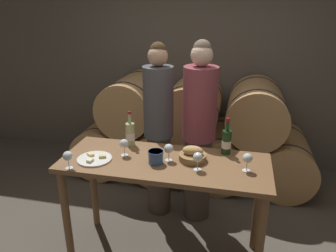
% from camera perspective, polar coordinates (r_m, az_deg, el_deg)
% --- Properties ---
extents(stone_wall_back, '(10.00, 0.12, 3.20)m').
position_cam_1_polar(stone_wall_back, '(4.40, 5.70, 13.98)').
color(stone_wall_back, '#60594F').
rests_on(stone_wall_back, ground_plane).
extents(barrel_stack, '(2.92, 0.94, 1.28)m').
position_cam_1_polar(barrel_stack, '(4.09, 4.13, -1.20)').
color(barrel_stack, tan).
rests_on(barrel_stack, ground_plane).
extents(tasting_table, '(1.67, 0.65, 0.94)m').
position_cam_1_polar(tasting_table, '(2.70, -0.61, -8.70)').
color(tasting_table, brown).
rests_on(tasting_table, ground_plane).
extents(person_left, '(0.29, 0.29, 1.79)m').
position_cam_1_polar(person_left, '(3.25, -1.65, -0.74)').
color(person_left, '#4C4238').
rests_on(person_left, ground_plane).
extents(person_right, '(0.32, 0.32, 1.82)m').
position_cam_1_polar(person_right, '(3.18, 5.41, -1.17)').
color(person_right, '#4C4238').
rests_on(person_right, ground_plane).
extents(wine_bottle_red, '(0.08, 0.08, 0.31)m').
position_cam_1_polar(wine_bottle_red, '(2.76, 10.15, -2.72)').
color(wine_bottle_red, '#193819').
rests_on(wine_bottle_red, tasting_table).
extents(wine_bottle_white, '(0.08, 0.08, 0.31)m').
position_cam_1_polar(wine_bottle_white, '(2.89, -6.58, -1.39)').
color(wine_bottle_white, '#ADBC7F').
rests_on(wine_bottle_white, tasting_table).
extents(blue_crock, '(0.12, 0.12, 0.10)m').
position_cam_1_polar(blue_crock, '(2.57, -2.14, -5.32)').
color(blue_crock, '#335693').
rests_on(blue_crock, tasting_table).
extents(bread_basket, '(0.22, 0.22, 0.12)m').
position_cam_1_polar(bread_basket, '(2.63, 4.32, -5.06)').
color(bread_basket, olive).
rests_on(bread_basket, tasting_table).
extents(cheese_plate, '(0.28, 0.28, 0.04)m').
position_cam_1_polar(cheese_plate, '(2.71, -12.68, -5.58)').
color(cheese_plate, white).
rests_on(cheese_plate, tasting_table).
extents(wine_glass_far_left, '(0.07, 0.07, 0.14)m').
position_cam_1_polar(wine_glass_far_left, '(2.59, -17.05, -5.08)').
color(wine_glass_far_left, white).
rests_on(wine_glass_far_left, tasting_table).
extents(wine_glass_left, '(0.07, 0.07, 0.14)m').
position_cam_1_polar(wine_glass_left, '(2.70, -7.67, -3.13)').
color(wine_glass_left, white).
rests_on(wine_glass_left, tasting_table).
extents(wine_glass_center, '(0.07, 0.07, 0.14)m').
position_cam_1_polar(wine_glass_center, '(2.59, 0.12, -4.02)').
color(wine_glass_center, white).
rests_on(wine_glass_center, tasting_table).
extents(wine_glass_right, '(0.07, 0.07, 0.14)m').
position_cam_1_polar(wine_glass_right, '(2.46, 5.21, -5.52)').
color(wine_glass_right, white).
rests_on(wine_glass_right, tasting_table).
extents(wine_glass_far_right, '(0.07, 0.07, 0.14)m').
position_cam_1_polar(wine_glass_far_right, '(2.51, 13.66, -5.54)').
color(wine_glass_far_right, white).
rests_on(wine_glass_far_right, tasting_table).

